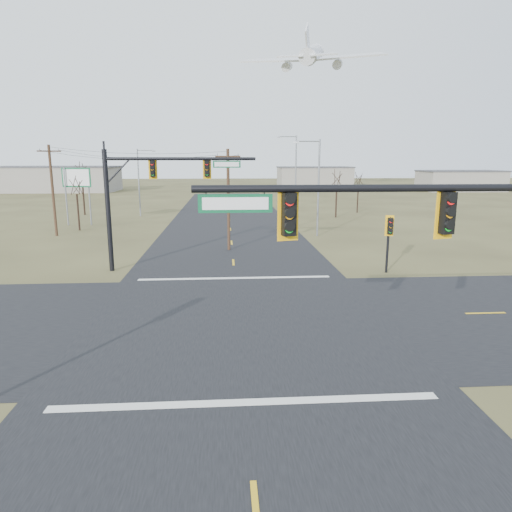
{
  "coord_description": "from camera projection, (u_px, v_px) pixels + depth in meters",
  "views": [
    {
      "loc": [
        -0.57,
        -20.24,
        7.34
      ],
      "look_at": [
        0.89,
        1.0,
        2.81
      ],
      "focal_mm": 32.0,
      "sensor_mm": 36.0,
      "label": 1
    }
  ],
  "objects": [
    {
      "name": "jet_airliner",
      "position": [
        312.0,
        55.0,
        92.49
      ],
      "size": [
        23.99,
        24.92,
        13.29
      ],
      "rotation": [
        0.0,
        -0.28,
        1.26
      ],
      "color": "silver"
    },
    {
      "name": "stop_bar_far",
      "position": [
        235.0,
        278.0,
        28.63
      ],
      "size": [
        12.0,
        0.4,
        0.01
      ],
      "primitive_type": "cube",
      "color": "silver",
      "rests_on": "road_ns"
    },
    {
      "name": "stop_bar_near",
      "position": [
        246.0,
        402.0,
        13.99
      ],
      "size": [
        12.0,
        0.4,
        0.01
      ],
      "primitive_type": "cube",
      "color": "silver",
      "rests_on": "road_ns"
    },
    {
      "name": "streetlight_c",
      "position": [
        140.0,
        179.0,
        59.05
      ],
      "size": [
        2.4,
        0.22,
        8.66
      ],
      "rotation": [
        0.0,
        0.0,
        -0.01
      ],
      "color": "gray",
      "rests_on": "ground"
    },
    {
      "name": "utility_pole_far",
      "position": [
        53.0,
        189.0,
        43.69
      ],
      "size": [
        2.04,
        0.83,
        8.69
      ],
      "rotation": [
        0.0,
        0.0,
        0.34
      ],
      "color": "#492F1F",
      "rests_on": "ground"
    },
    {
      "name": "bare_tree_d",
      "position": [
        359.0,
        178.0,
        62.9
      ],
      "size": [
        2.44,
        2.44,
        5.89
      ],
      "rotation": [
        0.0,
        0.0,
        0.1
      ],
      "color": "black",
      "rests_on": "ground"
    },
    {
      "name": "bare_tree_c",
      "position": [
        337.0,
        178.0,
        57.76
      ],
      "size": [
        3.17,
        3.17,
        6.42
      ],
      "rotation": [
        0.0,
        0.0,
        -0.19
      ],
      "color": "black",
      "rests_on": "ground"
    },
    {
      "name": "highway_sign",
      "position": [
        77.0,
        185.0,
        50.9
      ],
      "size": [
        3.36,
        0.83,
        6.42
      ],
      "rotation": [
        0.0,
        0.0,
        -0.22
      ],
      "color": "gray",
      "rests_on": "ground"
    },
    {
      "name": "bare_tree_b",
      "position": [
        81.0,
        170.0,
        60.17
      ],
      "size": [
        3.17,
        3.17,
        7.39
      ],
      "rotation": [
        0.0,
        0.0,
        0.1
      ],
      "color": "black",
      "rests_on": "ground"
    },
    {
      "name": "ground",
      "position": [
        238.0,
        319.0,
        21.32
      ],
      "size": [
        320.0,
        320.0,
        0.0
      ],
      "primitive_type": "plane",
      "color": "brown",
      "rests_on": "ground"
    },
    {
      "name": "road_ew",
      "position": [
        238.0,
        319.0,
        21.32
      ],
      "size": [
        160.0,
        14.0,
        0.02
      ],
      "primitive_type": "cube",
      "color": "black",
      "rests_on": "ground"
    },
    {
      "name": "streetlight_a",
      "position": [
        316.0,
        183.0,
        43.44
      ],
      "size": [
        2.57,
        0.35,
        9.18
      ],
      "rotation": [
        0.0,
        0.0,
        -0.26
      ],
      "color": "gray",
      "rests_on": "ground"
    },
    {
      "name": "pedestal_signal_ne",
      "position": [
        389.0,
        230.0,
        29.42
      ],
      "size": [
        0.62,
        0.52,
        3.84
      ],
      "rotation": [
        0.0,
        0.0,
        -0.17
      ],
      "color": "black",
      "rests_on": "ground"
    },
    {
      "name": "bare_tree_a",
      "position": [
        76.0,
        185.0,
        47.05
      ],
      "size": [
        2.94,
        2.94,
        5.97
      ],
      "rotation": [
        0.0,
        0.0,
        -0.24
      ],
      "color": "black",
      "rests_on": "ground"
    },
    {
      "name": "warehouse_right",
      "position": [
        460.0,
        181.0,
        107.48
      ],
      "size": [
        18.0,
        10.0,
        4.5
      ],
      "primitive_type": "cube",
      "color": "gray",
      "rests_on": "ground"
    },
    {
      "name": "utility_pole_near",
      "position": [
        228.0,
        198.0,
        36.77
      ],
      "size": [
        2.0,
        0.24,
        8.15
      ],
      "rotation": [
        0.0,
        0.0,
        0.04
      ],
      "color": "#492F1F",
      "rests_on": "ground"
    },
    {
      "name": "mast_arm_far",
      "position": [
        150.0,
        185.0,
        29.67
      ],
      "size": [
        9.84,
        0.51,
        7.97
      ],
      "rotation": [
        0.0,
        0.0,
        0.21
      ],
      "color": "black",
      "rests_on": "ground"
    },
    {
      "name": "road_ns",
      "position": [
        238.0,
        319.0,
        21.31
      ],
      "size": [
        14.0,
        160.0,
        0.02
      ],
      "primitive_type": "cube",
      "color": "black",
      "rests_on": "ground"
    },
    {
      "name": "streetlight_b",
      "position": [
        294.0,
        168.0,
        68.55
      ],
      "size": [
        3.02,
        0.35,
        10.83
      ],
      "rotation": [
        0.0,
        0.0,
        -0.14
      ],
      "color": "gray",
      "rests_on": "ground"
    },
    {
      "name": "warehouse_left",
      "position": [
        54.0,
        179.0,
        105.89
      ],
      "size": [
        28.0,
        14.0,
        5.5
      ],
      "primitive_type": "cube",
      "color": "gray",
      "rests_on": "ground"
    },
    {
      "name": "mast_arm_near",
      "position": [
        457.0,
        242.0,
        11.59
      ],
      "size": [
        10.49,
        0.53,
        7.24
      ],
      "rotation": [
        0.0,
        0.0,
        0.26
      ],
      "color": "black",
      "rests_on": "ground"
    },
    {
      "name": "warehouse_mid",
      "position": [
        314.0,
        177.0,
        129.82
      ],
      "size": [
        20.0,
        12.0,
        5.0
      ],
      "primitive_type": "cube",
      "color": "gray",
      "rests_on": "ground"
    }
  ]
}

